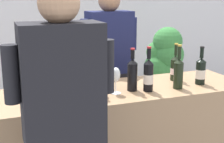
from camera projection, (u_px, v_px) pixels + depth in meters
name	position (u px, v px, depth m)	size (l,w,h in m)	color
wall_back	(61.00, 15.00, 4.77)	(8.00, 0.10, 2.80)	white
wine_bottle_0	(25.00, 82.00, 2.23)	(0.08, 0.08, 0.34)	black
wine_bottle_1	(148.00, 75.00, 2.41)	(0.08, 0.08, 0.35)	black
wine_bottle_2	(178.00, 72.00, 2.47)	(0.08, 0.08, 0.35)	black
wine_bottle_3	(97.00, 76.00, 2.34)	(0.08, 0.08, 0.35)	black
wine_bottle_4	(132.00, 74.00, 2.42)	(0.08, 0.08, 0.33)	black
wine_bottle_5	(201.00, 71.00, 2.60)	(0.08, 0.08, 0.32)	black
wine_bottle_6	(175.00, 68.00, 2.71)	(0.08, 0.08, 0.32)	black
wine_bottle_7	(41.00, 78.00, 2.37)	(0.08, 0.08, 0.30)	black
wine_bottle_8	(76.00, 76.00, 2.40)	(0.08, 0.08, 0.33)	black
wine_glass	(116.00, 76.00, 2.34)	(0.08, 0.08, 0.20)	silver
ice_bucket	(55.00, 84.00, 2.22)	(0.24, 0.24, 0.22)	silver
person_server	(109.00, 81.00, 3.18)	(0.59, 0.26, 1.75)	black
potted_shrub	(164.00, 63.00, 4.14)	(0.49, 0.47, 1.30)	brown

